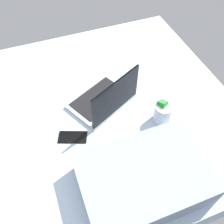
# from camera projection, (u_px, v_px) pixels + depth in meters

# --- Properties ---
(bed_mattress) EXTENTS (1.80, 1.40, 0.18)m
(bed_mattress) POSITION_uv_depth(u_px,v_px,m) (72.00, 125.00, 1.39)
(bed_mattress) COLOR silver
(bed_mattress) RESTS_ON ground
(laptop) EXTENTS (0.40, 0.35, 0.23)m
(laptop) POSITION_uv_depth(u_px,v_px,m) (105.00, 99.00, 1.33)
(laptop) COLOR #B7BABC
(laptop) RESTS_ON bed_mattress
(snack_cup) EXTENTS (0.09, 0.09, 0.14)m
(snack_cup) POSITION_uv_depth(u_px,v_px,m) (163.00, 113.00, 1.26)
(snack_cup) COLOR silver
(snack_cup) RESTS_ON bed_mattress
(cell_phone) EXTENTS (0.16, 0.11, 0.01)m
(cell_phone) POSITION_uv_depth(u_px,v_px,m) (73.00, 137.00, 1.23)
(cell_phone) COLOR black
(cell_phone) RESTS_ON bed_mattress
(pillow) EXTENTS (0.52, 0.36, 0.13)m
(pillow) POSITION_uv_depth(u_px,v_px,m) (143.00, 178.00, 1.04)
(pillow) COLOR #8C9EB7
(pillow) RESTS_ON bed_mattress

